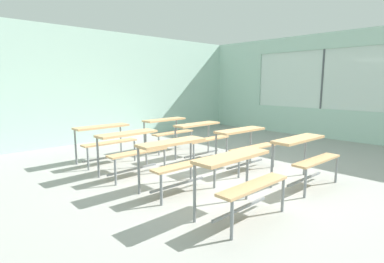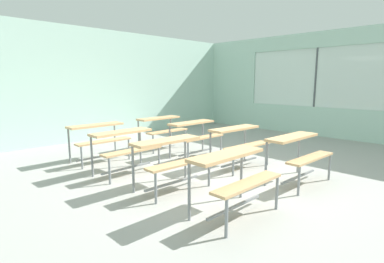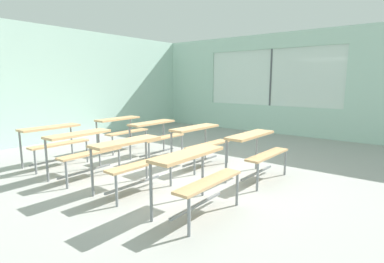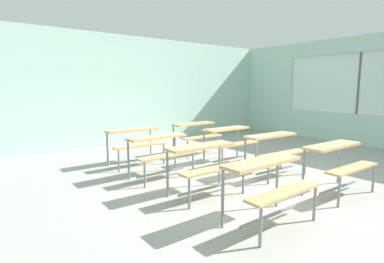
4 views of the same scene
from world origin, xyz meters
The scene contains 11 objects.
ground centered at (0.00, 0.00, -0.03)m, with size 10.00×9.00×0.05m, color #9E9E99.
wall_back centered at (0.00, 4.50, 1.50)m, with size 10.00×0.12×3.00m, color silver.
wall_right centered at (5.00, -0.13, 1.45)m, with size 0.12×9.00×3.00m.
desk_bench_r0c0 centered at (-1.04, -1.19, 0.56)m, with size 1.10×0.59×0.74m.
desk_bench_r0c1 centered at (0.61, -1.19, 0.56)m, with size 1.12×0.63×0.74m.
desk_bench_r1c0 centered at (-1.01, -0.01, 0.56)m, with size 1.12×0.63×0.74m.
desk_bench_r1c1 centered at (0.66, 0.00, 0.56)m, with size 1.13×0.64×0.74m.
desk_bench_r2c0 centered at (-1.07, 1.13, 0.56)m, with size 1.12×0.62×0.74m.
desk_bench_r2c1 centered at (0.64, 1.13, 0.56)m, with size 1.10×0.59×0.74m.
desk_bench_r3c0 centered at (-1.02, 2.21, 0.56)m, with size 1.10×0.60×0.74m.
desk_bench_r3c1 centered at (0.64, 2.26, 0.56)m, with size 1.11×0.60×0.74m.
Camera 1 is at (-3.80, -3.30, 1.60)m, focal length 28.00 mm.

